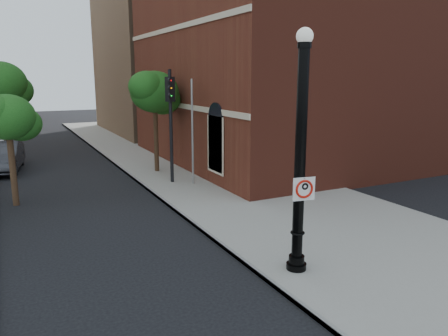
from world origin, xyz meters
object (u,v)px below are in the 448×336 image
parked_car (3,156)px  traffic_signal_right (170,108)px  no_parking_sign (304,189)px  lamppost (300,167)px

parked_car → traffic_signal_right: 10.29m
parked_car → no_parking_sign: bearing=-60.4°
lamppost → parked_car: bearing=111.1°
parked_car → lamppost: bearing=-60.3°
lamppost → traffic_signal_right: lamppost is taller
no_parking_sign → traffic_signal_right: 10.72m
parked_car → traffic_signal_right: traffic_signal_right is taller
lamppost → parked_car: 18.71m
no_parking_sign → traffic_signal_right: traffic_signal_right is taller
lamppost → no_parking_sign: bearing=-78.9°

